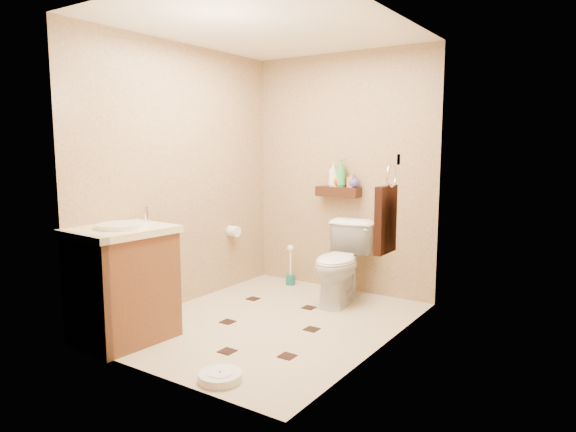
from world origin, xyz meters
The scene contains 20 objects.
ground centered at (0.00, 0.00, 0.00)m, with size 2.50×2.50×0.00m, color #C6B991.
wall_back centered at (0.00, 1.25, 1.20)m, with size 2.00×0.04×2.40m, color tan.
wall_front centered at (0.00, -1.25, 1.20)m, with size 2.00×0.04×2.40m, color tan.
wall_left centered at (-1.00, 0.00, 1.20)m, with size 0.04×2.50×2.40m, color tan.
wall_right centered at (1.00, 0.00, 1.20)m, with size 0.04×2.50×2.40m, color tan.
ceiling centered at (0.00, 0.00, 2.40)m, with size 2.00×2.50×0.02m, color white.
wall_shelf centered at (0.00, 1.17, 1.02)m, with size 0.46×0.14×0.10m, color #35190E.
floor_accents centered at (0.04, -0.08, 0.00)m, with size 1.15×1.30×0.01m.
toilet centered at (0.22, 0.83, 0.38)m, with size 0.43×0.75×0.76m, color white.
vanity centered at (-0.70, -0.95, 0.45)m, with size 0.64×0.75×1.01m.
bathroom_scale centered at (0.37, -1.07, 0.03)m, with size 0.29×0.29×0.06m.
toilet_brush centered at (-0.51, 1.07, 0.15)m, with size 0.10×0.10×0.43m.
towel_ring centered at (0.91, 0.25, 0.95)m, with size 0.12×0.30×0.76m.
toilet_paper centered at (-0.94, 0.65, 0.60)m, with size 0.12×0.11×0.12m.
bottle_a centered at (-0.06, 1.17, 1.19)m, with size 0.09×0.09×0.24m, color silver.
bottle_b centered at (-0.02, 1.17, 1.15)m, with size 0.07×0.07×0.16m, color #F9FF35.
bottle_c centered at (0.00, 1.17, 1.14)m, with size 0.11×0.11×0.14m, color red.
bottle_d centered at (0.03, 1.17, 1.21)m, with size 0.11×0.11×0.28m, color green.
bottle_e centered at (0.15, 1.17, 1.15)m, with size 0.07×0.07×0.16m, color #C97043.
bottle_f centered at (0.18, 1.17, 1.14)m, with size 0.10×0.10×0.13m, color #4742A5.
Camera 1 is at (2.45, -3.39, 1.48)m, focal length 32.00 mm.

